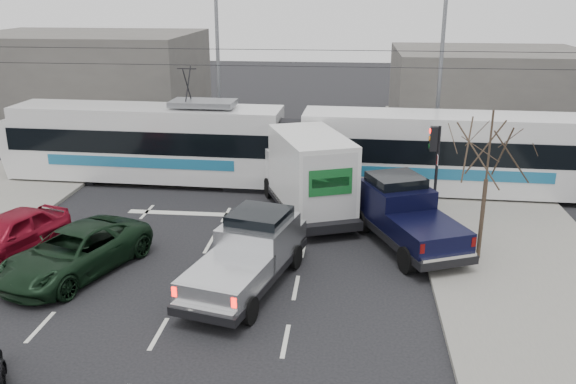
# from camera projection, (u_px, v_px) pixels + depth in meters

# --- Properties ---
(ground) EXTENTS (120.00, 120.00, 0.00)m
(ground) POSITION_uv_depth(u_px,v_px,m) (241.00, 285.00, 18.86)
(ground) COLOR black
(ground) RESTS_ON ground
(sidewalk_right) EXTENTS (6.00, 60.00, 0.15)m
(sidewalk_right) POSITION_uv_depth(u_px,v_px,m) (542.00, 297.00, 17.96)
(sidewalk_right) COLOR gray
(sidewalk_right) RESTS_ON ground
(rails) EXTENTS (60.00, 1.60, 0.03)m
(rails) POSITION_uv_depth(u_px,v_px,m) (279.00, 186.00, 28.29)
(rails) COLOR #33302D
(rails) RESTS_ON ground
(building_left) EXTENTS (14.00, 10.00, 6.00)m
(building_left) POSITION_uv_depth(u_px,v_px,m) (89.00, 80.00, 40.02)
(building_left) COLOR #625D58
(building_left) RESTS_ON ground
(building_right) EXTENTS (12.00, 10.00, 5.00)m
(building_right) POSITION_uv_depth(u_px,v_px,m) (488.00, 89.00, 39.52)
(building_right) COLOR #625D58
(building_right) RESTS_ON ground
(bare_tree) EXTENTS (2.40, 2.40, 5.00)m
(bare_tree) POSITION_uv_depth(u_px,v_px,m) (489.00, 152.00, 19.27)
(bare_tree) COLOR #47382B
(bare_tree) RESTS_ON ground
(traffic_signal) EXTENTS (0.44, 0.44, 3.60)m
(traffic_signal) POSITION_uv_depth(u_px,v_px,m) (435.00, 152.00, 23.48)
(traffic_signal) COLOR black
(traffic_signal) RESTS_ON ground
(street_lamp_near) EXTENTS (2.38, 0.25, 9.00)m
(street_lamp_near) POSITION_uv_depth(u_px,v_px,m) (437.00, 66.00, 29.72)
(street_lamp_near) COLOR slate
(street_lamp_near) RESTS_ON ground
(street_lamp_far) EXTENTS (2.38, 0.25, 9.00)m
(street_lamp_far) POSITION_uv_depth(u_px,v_px,m) (215.00, 59.00, 32.73)
(street_lamp_far) COLOR slate
(street_lamp_far) RESTS_ON ground
(catenary) EXTENTS (60.00, 0.20, 7.00)m
(catenary) POSITION_uv_depth(u_px,v_px,m) (279.00, 103.00, 27.06)
(catenary) COLOR black
(catenary) RESTS_ON ground
(tram) EXTENTS (26.16, 3.48, 5.33)m
(tram) POSITION_uv_depth(u_px,v_px,m) (291.00, 147.00, 27.57)
(tram) COLOR silver
(tram) RESTS_ON ground
(silver_pickup) EXTENTS (3.37, 6.14, 2.12)m
(silver_pickup) POSITION_uv_depth(u_px,v_px,m) (250.00, 252.00, 18.67)
(silver_pickup) COLOR black
(silver_pickup) RESTS_ON ground
(box_truck) EXTENTS (4.60, 7.15, 3.38)m
(box_truck) POSITION_uv_depth(u_px,v_px,m) (307.00, 173.00, 24.42)
(box_truck) COLOR black
(box_truck) RESTS_ON ground
(navy_pickup) EXTENTS (4.07, 5.95, 2.36)m
(navy_pickup) POSITION_uv_depth(u_px,v_px,m) (404.00, 214.00, 21.53)
(navy_pickup) COLOR black
(navy_pickup) RESTS_ON ground
(green_car) EXTENTS (4.15, 5.85, 1.48)m
(green_car) POSITION_uv_depth(u_px,v_px,m) (75.00, 252.00, 19.43)
(green_car) COLOR black
(green_car) RESTS_ON ground
(red_car) EXTENTS (3.13, 4.79, 1.52)m
(red_car) POSITION_uv_depth(u_px,v_px,m) (10.00, 234.00, 20.76)
(red_car) COLOR maroon
(red_car) RESTS_ON ground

